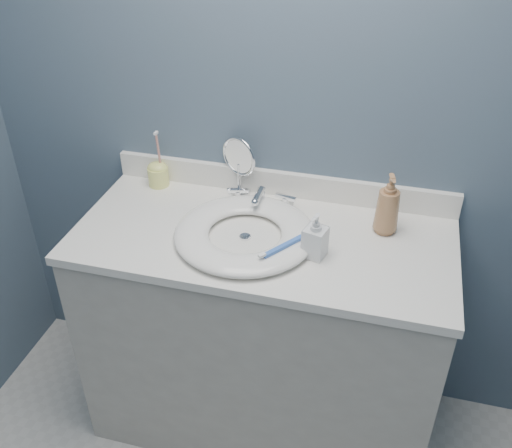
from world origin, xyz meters
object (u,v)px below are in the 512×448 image
(soap_bottle_amber, at_px, (388,204))
(soap_bottle_clear, at_px, (315,236))
(makeup_mirror, at_px, (239,163))
(toothbrush_holder, at_px, (158,173))

(soap_bottle_amber, xyz_separation_m, soap_bottle_clear, (-0.20, -0.19, -0.03))
(makeup_mirror, distance_m, soap_bottle_amber, 0.54)
(makeup_mirror, xyz_separation_m, soap_bottle_clear, (0.33, -0.30, -0.05))
(soap_bottle_clear, height_order, toothbrush_holder, toothbrush_holder)
(soap_bottle_amber, xyz_separation_m, toothbrush_holder, (-0.82, 0.09, -0.05))
(makeup_mirror, bearing_deg, toothbrush_holder, -150.47)
(soap_bottle_clear, bearing_deg, soap_bottle_amber, 58.10)
(makeup_mirror, bearing_deg, soap_bottle_clear, -18.12)
(makeup_mirror, height_order, soap_bottle_clear, makeup_mirror)
(soap_bottle_clear, distance_m, toothbrush_holder, 0.68)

